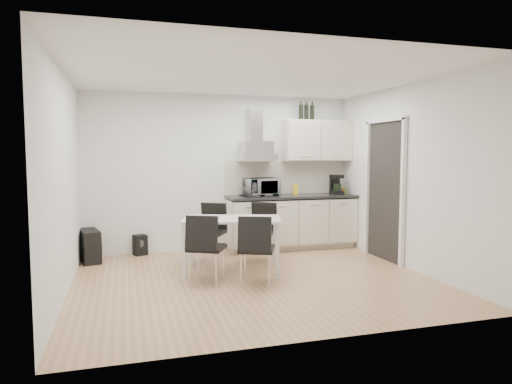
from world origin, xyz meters
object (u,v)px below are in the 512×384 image
(dining_table, at_px, (232,224))
(chair_near_right, at_px, (257,250))
(kitchenette, at_px, (293,200))
(floor_speaker, at_px, (140,245))
(chair_near_left, at_px, (207,249))
(chair_far_right, at_px, (260,233))
(guitar_amp, at_px, (90,246))
(chair_far_left, at_px, (210,233))

(dining_table, xyz_separation_m, chair_near_right, (0.15, -0.68, -0.22))
(kitchenette, bearing_deg, floor_speaker, 176.30)
(chair_near_right, bearing_deg, chair_near_left, 179.82)
(floor_speaker, bearing_deg, chair_near_left, -87.70)
(chair_far_right, bearing_deg, guitar_amp, 19.28)
(dining_table, xyz_separation_m, chair_far_left, (-0.19, 0.64, -0.22))
(chair_far_left, relative_size, floor_speaker, 2.71)
(chair_near_left, relative_size, guitar_amp, 1.42)
(kitchenette, height_order, chair_near_right, kitchenette)
(chair_near_left, relative_size, floor_speaker, 2.71)
(chair_far_left, xyz_separation_m, chair_far_right, (0.74, -0.16, 0.00))
(kitchenette, relative_size, chair_near_left, 2.86)
(floor_speaker, bearing_deg, chair_far_left, -58.85)
(chair_far_right, bearing_deg, chair_near_left, 78.72)
(kitchenette, height_order, dining_table, kitchenette)
(dining_table, bearing_deg, chair_far_right, 57.41)
(chair_near_right, bearing_deg, guitar_amp, 160.76)
(kitchenette, bearing_deg, chair_near_left, -136.43)
(chair_near_right, xyz_separation_m, floor_speaker, (-1.33, 2.13, -0.28))
(chair_near_right, bearing_deg, dining_table, 125.63)
(chair_near_left, bearing_deg, kitchenette, 71.23)
(chair_far_right, xyz_separation_m, floor_speaker, (-1.72, 0.97, -0.28))
(chair_far_left, relative_size, chair_near_left, 1.00)
(dining_table, height_order, chair_near_left, chair_near_left)
(chair_near_left, distance_m, floor_speaker, 2.04)
(chair_near_right, distance_m, floor_speaker, 2.52)
(chair_far_right, height_order, chair_near_right, same)
(kitchenette, relative_size, guitar_amp, 4.08)
(dining_table, distance_m, chair_near_right, 0.73)
(chair_far_left, height_order, guitar_amp, chair_far_left)
(chair_near_right, height_order, guitar_amp, chair_near_right)
(chair_far_left, bearing_deg, chair_far_right, -160.59)
(kitchenette, distance_m, chair_far_left, 1.74)
(chair_far_left, distance_m, chair_near_left, 1.10)
(chair_far_left, bearing_deg, guitar_amp, 13.58)
(chair_far_right, height_order, chair_near_left, same)
(kitchenette, height_order, chair_near_left, kitchenette)
(chair_near_right, distance_m, guitar_amp, 2.80)
(chair_far_left, bearing_deg, chair_near_right, 136.13)
(floor_speaker, bearing_deg, chair_near_right, -77.49)
(kitchenette, height_order, chair_far_right, kitchenette)
(chair_far_right, relative_size, chair_near_right, 1.00)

